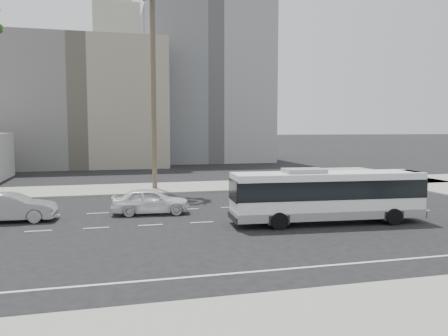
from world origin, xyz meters
name	(u,v)px	position (x,y,z in m)	size (l,w,h in m)	color
ground	(250,220)	(0.00, 0.00, 0.00)	(700.00, 700.00, 0.00)	black
sidewalk_north	(200,187)	(0.00, 15.50, 0.07)	(120.00, 7.00, 0.15)	gray
sidewalk_south	(425,329)	(0.00, -15.50, 0.07)	(120.00, 7.00, 0.15)	gray
midrise_beige_west	(81,105)	(-12.00, 45.00, 9.00)	(24.00, 18.00, 18.00)	slate
midrise_gray_center	(203,85)	(8.00, 52.00, 13.00)	(20.00, 20.00, 26.00)	slate
civic_tower	(117,72)	(-2.00, 250.00, 38.83)	(42.00, 42.00, 129.00)	beige
highrise_right	(202,77)	(45.00, 230.00, 35.00)	(26.00, 26.00, 70.00)	#4E5259
highrise_far	(231,91)	(70.00, 260.00, 30.00)	(22.00, 22.00, 60.00)	#4E5259
city_bus	(327,194)	(4.05, -1.97, 1.69)	(11.36, 3.35, 3.22)	white
car_a	(151,201)	(-5.66, 3.50, 0.85)	(4.96, 2.00, 1.69)	white
car_b	(11,208)	(-13.90, 3.08, 0.84)	(5.12, 1.79, 1.69)	#949596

